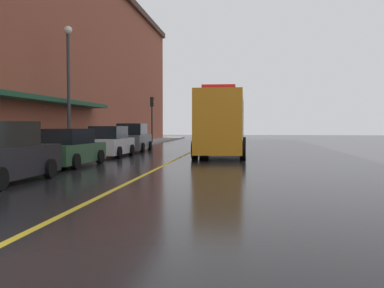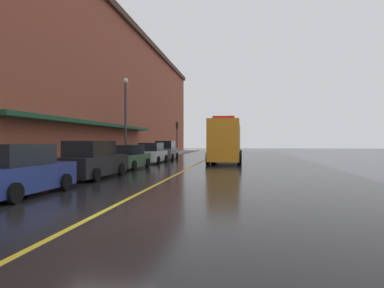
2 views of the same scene
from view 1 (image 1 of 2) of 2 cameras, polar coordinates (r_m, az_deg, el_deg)
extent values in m
plane|color=black|center=(30.53, -0.13, -1.00)|extent=(112.00, 112.00, 0.00)
cube|color=gray|center=(31.85, -11.28, -0.78)|extent=(2.40, 70.00, 0.15)
cube|color=gold|center=(30.53, -0.13, -1.00)|extent=(0.16, 70.00, 0.01)
cube|color=brown|center=(33.59, -21.70, 10.99)|extent=(9.37, 64.00, 13.85)
cube|color=#19472D|center=(23.71, -19.55, 5.42)|extent=(1.20, 22.40, 0.24)
cylinder|color=black|center=(16.18, -16.98, -2.89)|extent=(0.24, 0.65, 0.64)
cube|color=#2D5133|center=(20.69, -14.94, -1.06)|extent=(2.02, 4.59, 0.79)
cube|color=black|center=(20.46, -15.21, 0.91)|extent=(1.75, 2.55, 0.65)
cylinder|color=black|center=(22.36, -15.68, -1.47)|extent=(0.24, 0.65, 0.64)
cylinder|color=black|center=(21.66, -11.18, -1.55)|extent=(0.24, 0.65, 0.64)
cylinder|color=black|center=(19.85, -19.02, -1.97)|extent=(0.24, 0.65, 0.64)
cylinder|color=black|center=(19.06, -14.05, -2.09)|extent=(0.24, 0.65, 0.64)
cube|color=silver|center=(26.41, -9.98, -0.25)|extent=(1.77, 4.28, 0.85)
cube|color=black|center=(26.19, -10.13, 1.41)|extent=(1.58, 2.36, 0.69)
cylinder|color=black|center=(27.95, -10.89, -0.69)|extent=(0.23, 0.64, 0.64)
cylinder|color=black|center=(27.46, -7.42, -0.72)|extent=(0.23, 0.64, 0.64)
cylinder|color=black|center=(25.45, -12.74, -0.99)|extent=(0.23, 0.64, 0.64)
cylinder|color=black|center=(24.91, -8.94, -1.04)|extent=(0.23, 0.64, 0.64)
cube|color=#595B60|center=(31.78, -7.21, 0.27)|extent=(1.94, 4.67, 0.94)
cube|color=black|center=(31.54, -7.30, 1.81)|extent=(1.68, 2.59, 0.77)
cylinder|color=black|center=(33.38, -8.21, -0.20)|extent=(0.24, 0.65, 0.64)
cylinder|color=black|center=(33.03, -5.18, -0.21)|extent=(0.24, 0.65, 0.64)
cylinder|color=black|center=(30.60, -9.38, -0.43)|extent=(0.24, 0.65, 0.64)
cylinder|color=black|center=(30.22, -6.09, -0.44)|extent=(0.24, 0.65, 0.64)
cube|color=orange|center=(23.59, 3.27, 2.71)|extent=(2.41, 2.66, 3.26)
cube|color=#3F3F42|center=(28.52, 3.85, 2.38)|extent=(2.42, 6.46, 3.00)
cube|color=red|center=(23.67, 3.28, 6.95)|extent=(1.69, 0.60, 0.24)
cylinder|color=black|center=(23.68, 6.23, -0.76)|extent=(0.30, 1.00, 1.00)
cylinder|color=black|center=(23.82, 0.35, -0.73)|extent=(0.30, 1.00, 1.00)
cylinder|color=black|center=(27.71, 6.28, -0.32)|extent=(0.30, 1.00, 1.00)
cylinder|color=black|center=(27.83, 1.25, -0.29)|extent=(0.30, 1.00, 1.00)
cylinder|color=black|center=(30.32, 6.31, -0.09)|extent=(0.30, 1.00, 1.00)
cylinder|color=black|center=(30.43, 1.71, -0.07)|extent=(0.30, 1.00, 1.00)
cylinder|color=#4C4C51|center=(22.62, -16.61, -0.54)|extent=(0.07, 0.07, 1.05)
cube|color=black|center=(22.60, -16.63, 1.15)|extent=(0.14, 0.18, 0.28)
cylinder|color=#4C4C51|center=(26.70, -12.92, -0.08)|extent=(0.07, 0.07, 1.05)
cube|color=black|center=(26.69, -12.93, 1.34)|extent=(0.14, 0.18, 0.28)
cylinder|color=#33383D|center=(26.14, -14.84, 5.83)|extent=(0.18, 0.18, 6.50)
sphere|color=white|center=(26.59, -14.92, 13.31)|extent=(0.44, 0.44, 0.44)
cylinder|color=#232326|center=(44.53, -4.92, 2.40)|extent=(0.14, 0.14, 3.40)
cube|color=black|center=(44.59, -4.92, 5.17)|extent=(0.28, 0.36, 0.90)
sphere|color=red|center=(44.57, -4.72, 5.55)|extent=(0.16, 0.16, 0.16)
sphere|color=gold|center=(44.56, -4.72, 5.17)|extent=(0.16, 0.16, 0.16)
sphere|color=green|center=(44.54, -4.72, 4.78)|extent=(0.16, 0.16, 0.16)
camera|label=2|loc=(3.27, -175.30, -0.13)|focal=32.40mm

